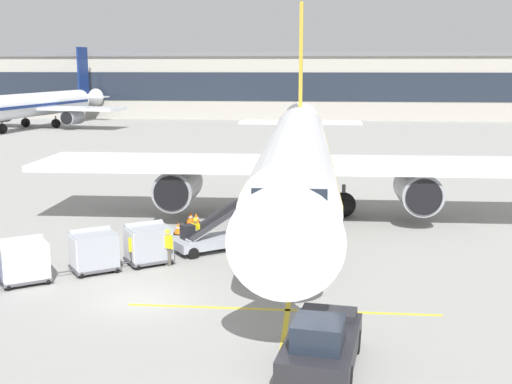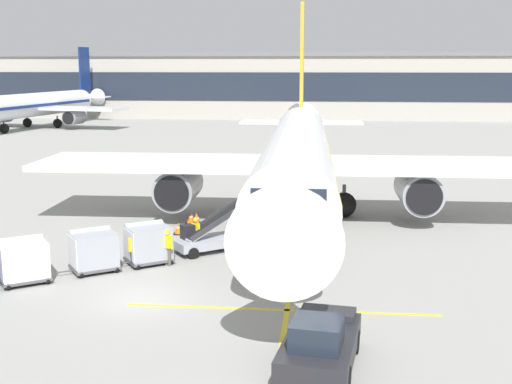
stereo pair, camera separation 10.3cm
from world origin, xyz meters
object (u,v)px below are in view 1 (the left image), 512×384
belt_loader (212,234)px  ground_crew_marshaller (133,247)px  safety_cone_nose_mark (178,229)px  distant_airplane (37,105)px  parked_airplane (297,157)px  safety_cone_wingtip (190,218)px  pushback_tug (321,343)px  baggage_cart_second (94,250)px  ground_crew_wingwalker (168,245)px  safety_cone_engine_keepout (196,220)px  baggage_cart_lead (148,243)px  ground_crew_by_carts (196,232)px  baggage_cart_third (23,260)px  ground_crew_by_loader (143,240)px

belt_loader → ground_crew_marshaller: size_ratio=2.84×
safety_cone_nose_mark → distant_airplane: (-33.71, 59.63, 3.05)m
parked_airplane → safety_cone_wingtip: bearing=-164.3°
pushback_tug → ground_crew_marshaller: pushback_tug is taller
baggage_cart_second → safety_cone_wingtip: bearing=74.9°
parked_airplane → safety_cone_nose_mark: bearing=-146.1°
ground_crew_wingwalker → distant_airplane: size_ratio=0.05×
ground_crew_wingwalker → safety_cone_engine_keepout: size_ratio=2.24×
baggage_cart_lead → ground_crew_wingwalker: 1.03m
safety_cone_wingtip → safety_cone_nose_mark: (-0.18, -2.54, -0.02)m
safety_cone_nose_mark → ground_crew_wingwalker: bearing=-82.7°
parked_airplane → baggage_cart_second: (-8.72, -11.22, -2.81)m
safety_cone_engine_keepout → pushback_tug: bearing=-68.0°
baggage_cart_second → ground_crew_by_carts: size_ratio=1.54×
pushback_tug → safety_cone_wingtip: 19.89m
ground_crew_wingwalker → safety_cone_nose_mark: ground_crew_wingwalker is taller
baggage_cart_third → distant_airplane: distant_airplane is taller
ground_crew_by_carts → safety_cone_engine_keepout: size_ratio=2.24×
baggage_cart_third → pushback_tug: size_ratio=0.58×
pushback_tug → ground_crew_by_carts: pushback_tug is taller
baggage_cart_third → ground_crew_marshaller: baggage_cart_third is taller
parked_airplane → ground_crew_by_carts: (-4.73, -7.61, -2.82)m
baggage_cart_third → ground_crew_marshaller: size_ratio=1.54×
ground_crew_wingwalker → distant_airplane: bearing=117.8°
safety_cone_wingtip → safety_cone_nose_mark: 2.54m
ground_crew_by_loader → safety_cone_nose_mark: 5.05m
safety_cone_engine_keepout → baggage_cart_lead: bearing=-96.8°
pushback_tug → safety_cone_nose_mark: pushback_tug is taller
parked_airplane → belt_loader: size_ratio=8.29×
parked_airplane → ground_crew_wingwalker: size_ratio=23.58×
parked_airplane → baggage_cart_third: parked_airplane is taller
belt_loader → baggage_cart_lead: (-2.65, -2.41, 0.12)m
parked_airplane → safety_cone_wingtip: size_ratio=58.17×
baggage_cart_second → ground_crew_marshaller: (1.63, 0.67, -0.00)m
ground_crew_by_carts → safety_cone_nose_mark: ground_crew_by_carts is taller
pushback_tug → ground_crew_wingwalker: pushback_tug is taller
safety_cone_nose_mark → safety_cone_wingtip: bearing=85.8°
baggage_cart_third → ground_crew_by_loader: (4.19, 3.84, -0.00)m
safety_cone_nose_mark → baggage_cart_third: bearing=-118.7°
ground_crew_by_loader → safety_cone_wingtip: (0.82, 7.50, -0.65)m
baggage_cart_third → pushback_tug: bearing=-29.0°
safety_cone_engine_keepout → ground_crew_marshaller: bearing=-99.5°
ground_crew_by_loader → safety_cone_nose_mark: ground_crew_by_loader is taller
safety_cone_wingtip → distant_airplane: size_ratio=0.02×
baggage_cart_lead → distant_airplane: size_ratio=0.08×
baggage_cart_third → ground_crew_by_carts: 8.44m
ground_crew_by_carts → baggage_cart_third: bearing=-139.7°
baggage_cart_second → distant_airplane: 73.63m
baggage_cart_third → safety_cone_nose_mark: baggage_cart_third is taller
safety_cone_wingtip → ground_crew_marshaller: bearing=-96.1°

